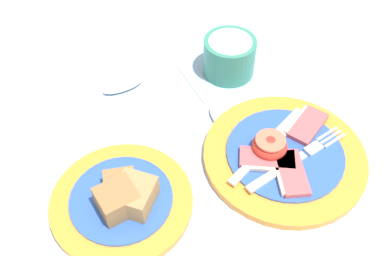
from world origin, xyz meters
The scene contains 6 objects.
ground_plane centered at (0.00, 0.00, 0.00)m, with size 3.00×3.00×0.00m, color #93B2DB.
breakfast_plate centered at (0.11, 0.01, 0.01)m, with size 0.24×0.24×0.04m.
bread_plate centered at (-0.14, -0.01, 0.02)m, with size 0.20×0.20×0.05m.
sugar_cup centered at (0.09, 0.22, 0.04)m, with size 0.09×0.09×0.07m.
teaspoon_by_saucer centered at (-0.13, 0.22, 0.01)m, with size 0.19×0.06×0.01m.
teaspoon_near_cup centered at (0.03, 0.13, 0.01)m, with size 0.06×0.19×0.01m.
Camera 1 is at (-0.12, -0.35, 0.54)m, focal length 42.00 mm.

